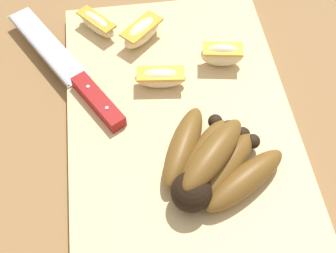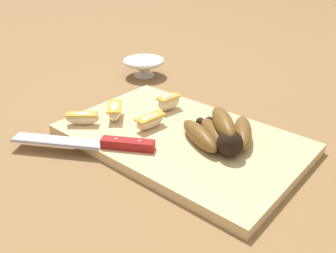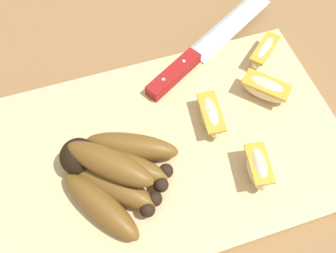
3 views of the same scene
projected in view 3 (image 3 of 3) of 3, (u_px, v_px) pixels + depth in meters
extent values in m
plane|color=olive|center=(165.00, 141.00, 0.52)|extent=(6.00, 6.00, 0.00)
cube|color=#DBBC84|center=(168.00, 149.00, 0.50)|extent=(0.47, 0.30, 0.02)
sphere|color=black|center=(79.00, 157.00, 0.45)|extent=(0.05, 0.05, 0.05)
ellipsoid|color=brown|center=(101.00, 206.00, 0.43)|extent=(0.09, 0.12, 0.03)
sphere|color=black|center=(147.00, 210.00, 0.43)|extent=(0.02, 0.02, 0.02)
ellipsoid|color=brown|center=(112.00, 185.00, 0.45)|extent=(0.11, 0.11, 0.03)
sphere|color=black|center=(155.00, 199.00, 0.44)|extent=(0.02, 0.02, 0.02)
ellipsoid|color=brown|center=(122.00, 165.00, 0.46)|extent=(0.12, 0.10, 0.03)
sphere|color=black|center=(161.00, 185.00, 0.45)|extent=(0.02, 0.02, 0.02)
ellipsoid|color=brown|center=(132.00, 146.00, 0.47)|extent=(0.12, 0.08, 0.03)
sphere|color=black|center=(166.00, 171.00, 0.46)|extent=(0.02, 0.02, 0.02)
ellipsoid|color=brown|center=(110.00, 164.00, 0.43)|extent=(0.11, 0.11, 0.04)
cylinder|color=white|center=(124.00, 173.00, 0.44)|extent=(0.02, 0.02, 0.00)
cube|color=silver|center=(230.00, 26.00, 0.60)|extent=(0.17, 0.12, 0.00)
cube|color=#99999E|center=(223.00, 20.00, 0.60)|extent=(0.15, 0.09, 0.00)
cube|color=maroon|center=(174.00, 74.00, 0.54)|extent=(0.10, 0.07, 0.02)
cylinder|color=#B2B2B7|center=(163.00, 79.00, 0.52)|extent=(0.00, 0.01, 0.00)
cylinder|color=#B2B2B7|center=(184.00, 61.00, 0.54)|extent=(0.01, 0.01, 0.00)
ellipsoid|color=beige|center=(265.00, 89.00, 0.52)|extent=(0.07, 0.07, 0.03)
cube|color=gold|center=(267.00, 85.00, 0.51)|extent=(0.07, 0.07, 0.00)
ellipsoid|color=beige|center=(210.00, 114.00, 0.50)|extent=(0.03, 0.07, 0.03)
cube|color=gold|center=(211.00, 111.00, 0.49)|extent=(0.03, 0.07, 0.00)
ellipsoid|color=beige|center=(264.00, 52.00, 0.56)|extent=(0.07, 0.06, 0.03)
cube|color=gold|center=(265.00, 48.00, 0.55)|extent=(0.06, 0.06, 0.00)
ellipsoid|color=beige|center=(257.00, 167.00, 0.46)|extent=(0.03, 0.06, 0.04)
cube|color=gold|center=(259.00, 163.00, 0.45)|extent=(0.03, 0.06, 0.00)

